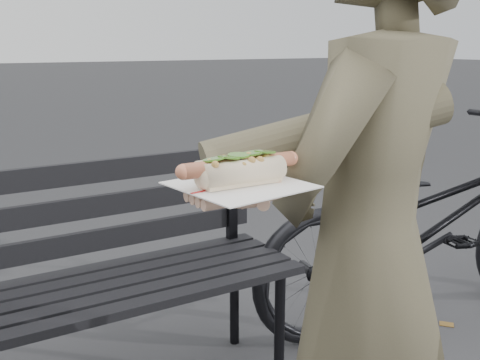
{
  "coord_description": "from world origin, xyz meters",
  "views": [
    {
      "loc": [
        -0.4,
        -0.86,
        1.28
      ],
      "look_at": [
        0.05,
        -0.11,
        1.07
      ],
      "focal_mm": 42.0,
      "sensor_mm": 36.0,
      "label": 1
    }
  ],
  "objects": [
    {
      "name": "park_bench",
      "position": [
        0.05,
        0.96,
        0.52
      ],
      "size": [
        1.5,
        0.44,
        0.88
      ],
      "color": "black",
      "rests_on": "ground"
    },
    {
      "name": "bicycle",
      "position": [
        1.64,
        0.81,
        0.48
      ],
      "size": [
        1.89,
        0.89,
        0.96
      ],
      "primitive_type": "imported",
      "rotation": [
        0.0,
        0.0,
        1.43
      ],
      "color": "black",
      "rests_on": "ground"
    },
    {
      "name": "person",
      "position": [
        0.44,
        -0.02,
        0.81
      ],
      "size": [
        0.69,
        0.57,
        1.63
      ],
      "primitive_type": "imported",
      "rotation": [
        0.0,
        0.0,
        3.48
      ],
      "color": "brown",
      "rests_on": "ground"
    },
    {
      "name": "held_hotdog",
      "position": [
        0.24,
        -0.05,
        1.1
      ],
      "size": [
        0.62,
        0.31,
        0.2
      ],
      "color": "brown"
    }
  ]
}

